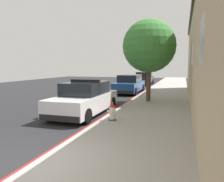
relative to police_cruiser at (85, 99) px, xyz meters
The scene contains 8 objects.
ground_plane 5.13m from the police_cruiser, 125.12° to the left, with size 33.35×60.00×0.20m, color #232326.
sidewalk_pavement 5.21m from the police_cruiser, 53.26° to the left, with size 3.63×60.00×0.14m, color #9E9991.
curb_painted_edge 4.37m from the police_cruiser, 73.38° to the left, with size 0.08×60.00×0.14m, color maroon.
police_cruiser is the anchor object (origin of this frame).
parked_car_silver_ahead 9.03m from the police_cruiser, 89.41° to the left, with size 1.94×4.84×1.56m.
parked_car_dark_far 18.13m from the police_cruiser, 90.55° to the left, with size 1.94×4.84×1.56m.
fire_hydrant 2.30m from the police_cruiser, 36.92° to the right, with size 0.44×0.40×0.76m.
street_tree 5.53m from the police_cruiser, 59.03° to the left, with size 3.24×3.24×5.02m.
Camera 1 is at (3.26, -4.09, 2.35)m, focal length 36.30 mm.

